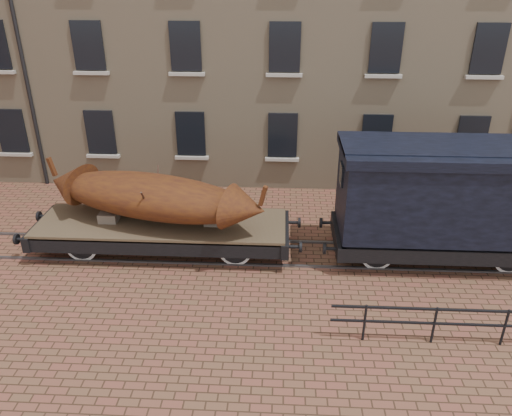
{
  "coord_description": "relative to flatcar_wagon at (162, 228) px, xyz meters",
  "views": [
    {
      "loc": [
        0.96,
        -13.17,
        8.04
      ],
      "look_at": [
        0.23,
        0.5,
        1.3
      ],
      "focal_mm": 35.0,
      "sensor_mm": 36.0,
      "label": 1
    }
  ],
  "objects": [
    {
      "name": "goods_van",
      "position": [
        8.3,
        0.0,
        1.45
      ],
      "size": [
        6.92,
        2.52,
        3.58
      ],
      "color": "black",
      "rests_on": "ground"
    },
    {
      "name": "iron_boat",
      "position": [
        -0.21,
        -0.0,
        1.06
      ],
      "size": [
        7.05,
        3.5,
        1.68
      ],
      "color": "#582C0F",
      "rests_on": "flatcar_wagon"
    },
    {
      "name": "rail_track",
      "position": [
        2.61,
        0.0,
        -0.77
      ],
      "size": [
        30.0,
        1.52,
        0.06
      ],
      "color": "#59595E",
      "rests_on": "ground"
    },
    {
      "name": "flatcar_wagon",
      "position": [
        0.0,
        0.0,
        0.0
      ],
      "size": [
        8.47,
        2.3,
        1.28
      ],
      "color": "#4E3D2E",
      "rests_on": "ground"
    },
    {
      "name": "ground",
      "position": [
        2.61,
        0.0,
        -0.8
      ],
      "size": [
        90.0,
        90.0,
        0.0
      ],
      "primitive_type": "plane",
      "color": "brown"
    }
  ]
}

